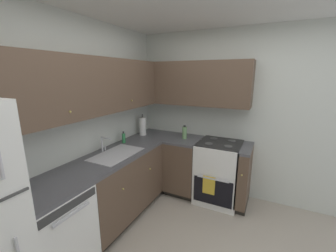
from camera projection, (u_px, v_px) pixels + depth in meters
wall_back at (66, 131)px, 2.40m from camera, size 3.53×0.05×2.54m
wall_right at (246, 117)px, 3.17m from camera, size 0.05×3.47×2.54m
dishwasher at (52, 234)px, 2.00m from camera, size 0.60×0.63×0.87m
lower_cabinets_back at (119, 186)px, 2.84m from camera, size 1.34×0.62×0.87m
countertop_back at (117, 154)px, 2.73m from camera, size 2.54×0.60×0.03m
lower_cabinets_right at (197, 169)px, 3.36m from camera, size 0.62×1.24×0.87m
countertop_right at (198, 142)px, 3.25m from camera, size 0.60×1.24×0.03m
oven_range at (219, 171)px, 3.22m from camera, size 0.68×0.62×1.06m
upper_cabinets_back at (94, 86)px, 2.45m from camera, size 2.22×0.34×0.65m
upper_cabinets_right at (191, 83)px, 3.25m from camera, size 0.32×1.76×0.65m
sink at (117, 157)px, 2.69m from camera, size 0.68×0.40×0.10m
faucet at (104, 143)px, 2.75m from camera, size 0.07×0.16×0.20m
soap_bottle at (124, 138)px, 3.12m from camera, size 0.05×0.05×0.17m
paper_towel_roll at (143, 126)px, 3.51m from camera, size 0.11×0.11×0.36m
oil_bottle at (185, 133)px, 3.32m from camera, size 0.07×0.07×0.21m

